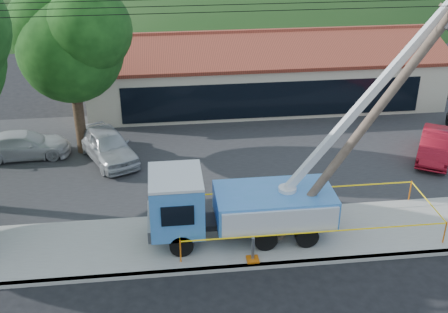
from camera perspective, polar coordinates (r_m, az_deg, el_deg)
ground at (r=20.27m, az=2.62°, el=-14.99°), size 120.00×120.00×0.00m
curb at (r=21.81m, az=1.73°, el=-11.20°), size 60.00×0.25×0.15m
sidewalk at (r=23.32m, az=1.04°, el=-8.35°), size 60.00×4.00×0.15m
parking_lot at (r=30.18m, az=-1.01°, el=0.32°), size 60.00×12.00×0.10m
strip_mall at (r=37.35m, az=3.87°, el=8.60°), size 22.50×8.53×4.67m
tree_lot at (r=29.14m, az=-15.43°, el=11.36°), size 6.30×5.60×8.94m
hill_west at (r=72.23m, az=-17.11°, el=14.88°), size 78.40×56.00×28.00m
utility_truck at (r=22.52m, az=1.42°, el=-4.52°), size 11.86×3.99×10.05m
leaning_pole at (r=21.75m, az=15.13°, el=4.34°), size 6.58×1.95×9.98m
caution_tape at (r=23.67m, az=8.30°, el=-5.72°), size 10.66×3.42×0.99m
car_silver at (r=30.11m, az=-11.60°, el=-0.44°), size 3.81×5.26×1.66m
car_red at (r=31.65m, az=20.47°, el=-0.27°), size 3.54×4.57×1.45m
car_white at (r=31.58m, az=-19.43°, el=-0.15°), size 4.81×2.18×1.37m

